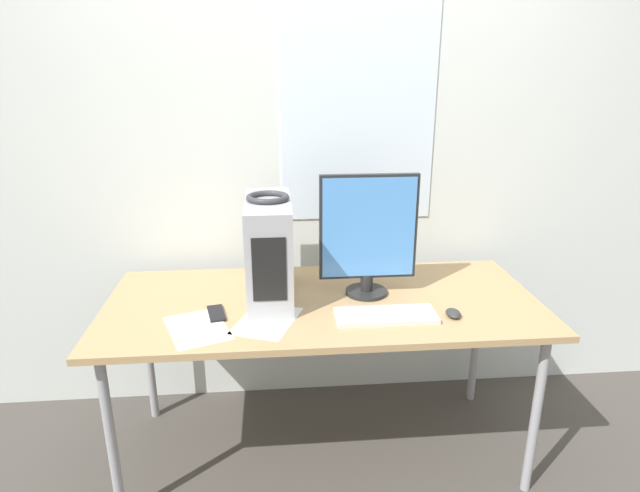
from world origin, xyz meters
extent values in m
cube|color=silver|center=(0.00, 0.96, 1.35)|extent=(8.00, 0.06, 2.70)
cube|color=silver|center=(0.22, 0.92, 1.64)|extent=(0.75, 0.01, 1.27)
cube|color=tan|center=(0.00, 0.41, 0.76)|extent=(1.86, 0.83, 0.03)
cylinder|color=#99999E|center=(-0.85, 0.08, 0.38)|extent=(0.04, 0.04, 0.75)
cylinder|color=#99999E|center=(0.85, 0.08, 0.38)|extent=(0.04, 0.04, 0.75)
cylinder|color=#99999E|center=(-0.85, 0.75, 0.38)|extent=(0.04, 0.04, 0.75)
cylinder|color=#99999E|center=(0.85, 0.75, 0.38)|extent=(0.04, 0.04, 0.75)
cube|color=#9E9EA3|center=(-0.22, 0.48, 0.99)|extent=(0.19, 0.48, 0.43)
cube|color=black|center=(-0.22, 0.24, 0.99)|extent=(0.13, 0.00, 0.26)
torus|color=#333338|center=(-0.22, 0.48, 1.22)|extent=(0.18, 0.18, 0.02)
cylinder|color=black|center=(0.20, 0.47, 0.79)|extent=(0.18, 0.18, 0.02)
cylinder|color=black|center=(0.20, 0.47, 0.83)|extent=(0.05, 0.05, 0.08)
cube|color=black|center=(0.20, 0.47, 1.09)|extent=(0.42, 0.03, 0.46)
cube|color=#4C8CD8|center=(0.20, 0.45, 1.09)|extent=(0.40, 0.00, 0.43)
cube|color=silver|center=(0.23, 0.22, 0.79)|extent=(0.41, 0.16, 0.02)
cube|color=white|center=(0.23, 0.22, 0.80)|extent=(0.37, 0.13, 0.00)
ellipsoid|color=#2D2D2D|center=(0.51, 0.21, 0.79)|extent=(0.06, 0.09, 0.03)
cube|color=black|center=(-0.45, 0.31, 0.78)|extent=(0.09, 0.16, 0.01)
cube|color=white|center=(-0.51, 0.20, 0.78)|extent=(0.30, 0.35, 0.00)
cube|color=white|center=(-0.24, 0.23, 0.78)|extent=(0.30, 0.35, 0.00)
camera|label=1|loc=(-0.20, -1.69, 1.74)|focal=30.00mm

